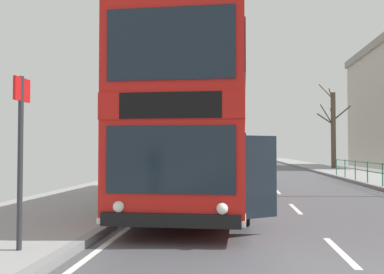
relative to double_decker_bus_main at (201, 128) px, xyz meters
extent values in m
cube|color=silver|center=(2.68, -5.15, -2.31)|extent=(0.12, 2.00, 0.00)
cube|color=silver|center=(2.68, -0.35, -2.31)|extent=(0.12, 2.00, 0.00)
cube|color=silver|center=(2.68, 4.45, -2.31)|extent=(0.12, 2.00, 0.00)
cube|color=silver|center=(2.68, 9.25, -2.31)|extent=(0.12, 2.00, 0.00)
cube|color=silver|center=(2.68, 14.05, -2.31)|extent=(0.12, 2.00, 0.00)
cube|color=silver|center=(2.68, 18.85, -2.31)|extent=(0.12, 2.00, 0.00)
cube|color=silver|center=(2.68, 23.65, -2.31)|extent=(0.12, 2.00, 0.00)
cube|color=silver|center=(2.68, 28.45, -2.31)|extent=(0.12, 2.00, 0.00)
cube|color=silver|center=(2.68, 33.25, -2.31)|extent=(0.12, 2.00, 0.00)
cube|color=silver|center=(2.68, 38.05, -2.31)|extent=(0.12, 2.00, 0.00)
cube|color=silver|center=(2.68, 42.85, -2.31)|extent=(0.12, 2.00, 0.00)
cube|color=red|center=(0.00, 0.02, -1.05)|extent=(2.83, 10.30, 1.84)
cube|color=red|center=(0.00, 0.02, 0.11)|extent=(2.84, 10.35, 0.48)
cube|color=red|center=(0.00, 0.02, 1.19)|extent=(2.83, 10.30, 1.68)
cube|color=#A91511|center=(0.00, 0.02, 2.07)|extent=(2.74, 9.99, 0.08)
cube|color=#19232D|center=(-0.13, -5.12, -0.83)|extent=(2.26, 0.09, 1.18)
cube|color=black|center=(-0.13, -5.12, 0.11)|extent=(1.80, 0.08, 0.46)
cube|color=#19232D|center=(-0.13, -5.12, 1.19)|extent=(2.26, 0.09, 1.28)
cube|color=black|center=(-0.13, -5.12, -1.87)|extent=(2.44, 0.14, 0.24)
cube|color=white|center=(0.00, 0.02, -1.91)|extent=(2.85, 10.35, 0.10)
cube|color=#19232D|center=(1.30, 0.24, -0.79)|extent=(0.22, 7.99, 0.96)
cube|color=#19232D|center=(1.30, -0.02, 1.28)|extent=(0.25, 9.22, 1.01)
cube|color=#19232D|center=(-1.29, 0.30, -0.79)|extent=(0.22, 7.99, 0.96)
cube|color=#19232D|center=(-1.30, 0.05, 1.28)|extent=(0.25, 9.22, 1.01)
sphere|color=white|center=(0.77, -5.16, -1.65)|extent=(0.20, 0.20, 0.20)
sphere|color=white|center=(-1.03, -5.11, -1.65)|extent=(0.20, 0.20, 0.20)
cube|color=#19232D|center=(1.46, -4.09, -1.18)|extent=(0.69, 0.48, 1.58)
cube|color=black|center=(1.13, -3.78, -1.18)|extent=(0.12, 0.90, 1.58)
cylinder|color=black|center=(1.16, -2.93, -1.80)|extent=(0.33, 1.05, 1.04)
cylinder|color=black|center=(-1.31, -2.87, -1.80)|extent=(0.33, 1.05, 1.04)
cylinder|color=black|center=(1.31, 3.20, -1.80)|extent=(0.33, 1.05, 1.04)
cylinder|color=black|center=(-1.16, 3.27, -1.80)|extent=(0.33, 1.05, 1.04)
cylinder|color=#236B4C|center=(7.13, 5.58, -1.69)|extent=(0.05, 0.05, 0.97)
cylinder|color=#236B4C|center=(7.13, 7.48, -1.69)|extent=(0.05, 0.05, 0.97)
cylinder|color=#236B4C|center=(7.13, 9.38, -1.69)|extent=(0.05, 0.05, 0.97)
cylinder|color=#236B4C|center=(7.13, 11.28, -1.69)|extent=(0.05, 0.05, 0.97)
cylinder|color=#236B4C|center=(7.13, 13.18, -1.69)|extent=(0.05, 0.05, 0.97)
cylinder|color=#2D2D33|center=(-2.28, -6.13, -0.85)|extent=(0.08, 0.08, 2.65)
cube|color=red|center=(-2.28, -6.11, 0.27)|extent=(0.04, 0.44, 0.36)
cylinder|color=#4C3D2D|center=(9.15, 22.28, 0.96)|extent=(0.39, 0.39, 6.27)
cylinder|color=#4C3D2D|center=(8.75, 22.79, 2.26)|extent=(0.92, 1.13, 1.93)
cylinder|color=#4C3D2D|center=(8.46, 22.03, 1.87)|extent=(1.47, 0.62, 0.95)
cylinder|color=#4C3D2D|center=(8.57, 22.15, 4.15)|extent=(1.24, 0.34, 1.24)
cylinder|color=#4C3D2D|center=(9.80, 22.08, 2.35)|extent=(1.39, 0.54, 1.21)
cylinder|color=#4C3D2D|center=(9.07, 22.61, 3.90)|extent=(0.26, 0.76, 1.32)
cylinder|color=#4C3D2D|center=(9.13, 22.62, 2.22)|extent=(0.14, 0.76, 1.22)
camera|label=1|loc=(0.97, -11.97, -0.66)|focal=37.71mm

